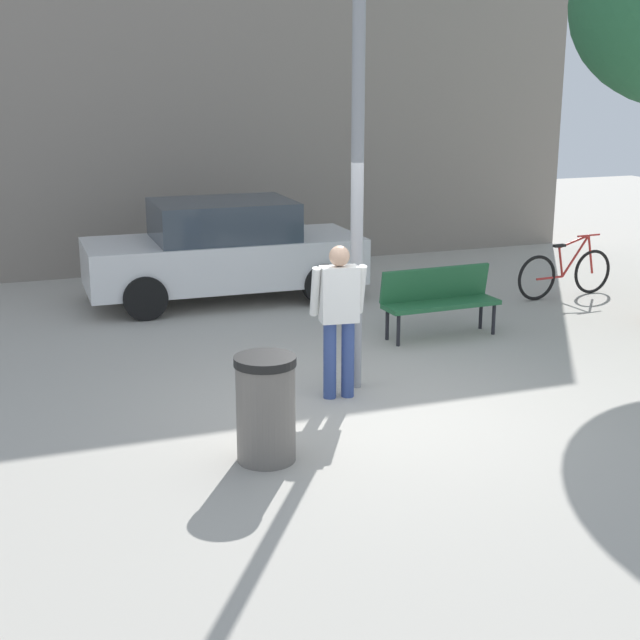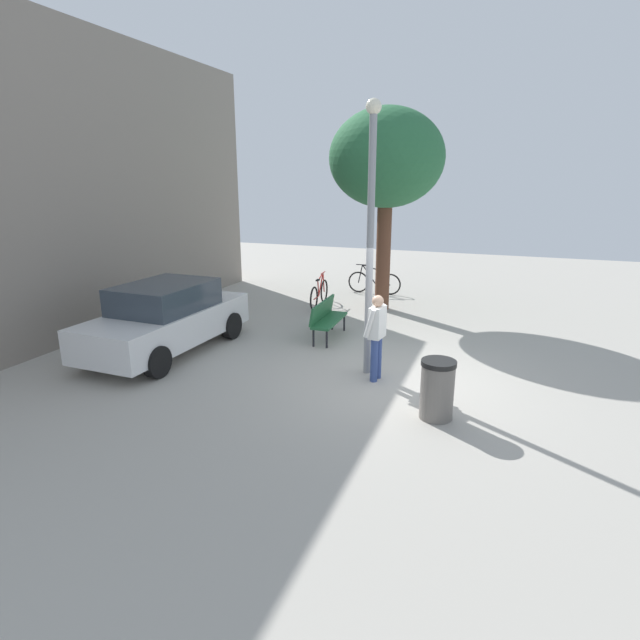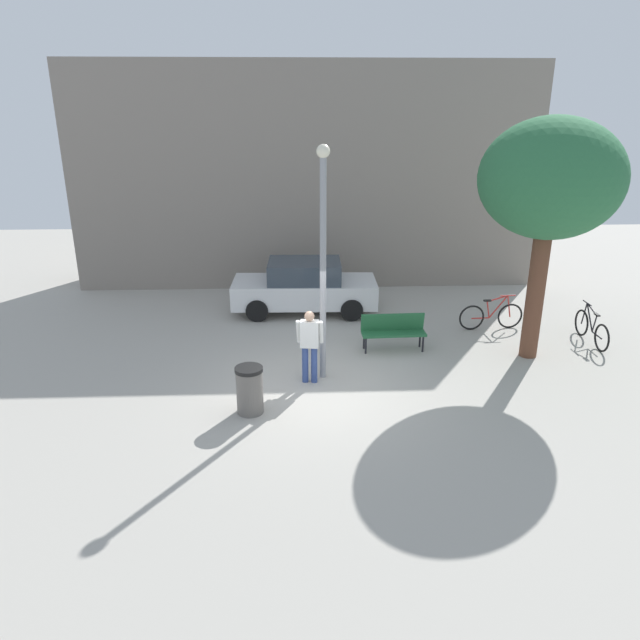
% 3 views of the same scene
% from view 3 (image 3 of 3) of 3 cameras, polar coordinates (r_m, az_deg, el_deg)
% --- Properties ---
extents(ground_plane, '(36.00, 36.00, 0.00)m').
position_cam_3_polar(ground_plane, '(12.95, -0.43, -6.66)').
color(ground_plane, '#A8A399').
extents(building_facade, '(15.13, 2.00, 7.15)m').
position_cam_3_polar(building_facade, '(20.24, -1.37, 13.71)').
color(building_facade, gray).
rests_on(building_facade, ground_plane).
extents(lamppost, '(0.28, 0.28, 5.10)m').
position_cam_3_polar(lamppost, '(12.52, 0.29, 6.64)').
color(lamppost, gray).
rests_on(lamppost, ground_plane).
extents(person_by_lamppost, '(0.61, 0.34, 1.67)m').
position_cam_3_polar(person_by_lamppost, '(12.87, -1.02, -2.11)').
color(person_by_lamppost, '#334784').
rests_on(person_by_lamppost, ground_plane).
extents(park_bench, '(1.62, 0.53, 0.92)m').
position_cam_3_polar(park_bench, '(14.88, 7.09, -0.85)').
color(park_bench, '#236038').
rests_on(park_bench, ground_plane).
extents(plaza_tree, '(3.18, 3.18, 5.64)m').
position_cam_3_polar(plaza_tree, '(14.41, 21.38, 12.42)').
color(plaza_tree, brown).
rests_on(plaza_tree, ground_plane).
extents(bicycle_red, '(1.81, 0.19, 0.97)m').
position_cam_3_polar(bicycle_red, '(16.83, 16.23, 0.39)').
color(bicycle_red, black).
rests_on(bicycle_red, ground_plane).
extents(bicycle_black, '(0.08, 1.81, 0.97)m').
position_cam_3_polar(bicycle_black, '(16.76, 24.75, -0.79)').
color(bicycle_black, black).
rests_on(bicycle_black, ground_plane).
extents(parked_car_white, '(4.24, 1.91, 1.55)m').
position_cam_3_polar(parked_car_white, '(17.43, -1.51, 3.24)').
color(parked_car_white, silver).
rests_on(parked_car_white, ground_plane).
extents(trash_bin, '(0.56, 0.56, 0.98)m').
position_cam_3_polar(trash_bin, '(11.89, -6.82, -6.72)').
color(trash_bin, '#66605B').
rests_on(trash_bin, ground_plane).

